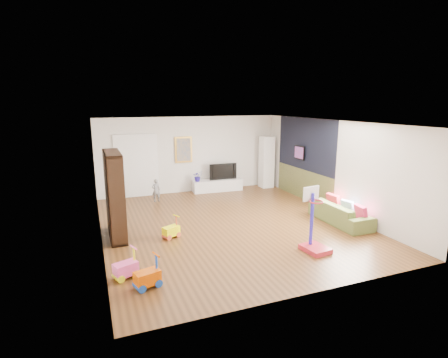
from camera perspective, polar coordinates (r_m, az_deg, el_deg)
name	(u,v)px	position (r m, az deg, el deg)	size (l,w,h in m)	color
floor	(229,224)	(9.47, 0.89, -7.30)	(6.50, 7.50, 0.00)	brown
ceiling	(230,122)	(8.93, 0.94, 9.23)	(6.50, 7.50, 0.00)	white
wall_back	(190,155)	(12.60, -5.55, 3.97)	(6.50, 0.00, 2.70)	silver
wall_front	(316,218)	(5.92, 14.82, -6.24)	(6.50, 0.00, 2.70)	white
wall_left	(98,185)	(8.46, -19.93, -0.96)	(0.00, 7.50, 2.70)	silver
wall_right	(332,166)	(10.74, 17.20, 1.98)	(0.00, 7.50, 2.70)	silver
navy_accent	(305,144)	(11.77, 13.08, 5.56)	(0.01, 3.20, 1.70)	black
olive_wainscot	(303,184)	(12.00, 12.76, -0.85)	(0.01, 3.20, 1.00)	brown
doorway	(137,167)	(12.24, -14.06, 1.98)	(1.45, 0.06, 2.10)	white
painting_back	(184,150)	(12.47, -6.63, 4.78)	(0.62, 0.06, 0.92)	gold
artwork_right	(299,153)	(11.94, 12.21, 4.24)	(0.04, 0.56, 0.46)	#7F3F8C
media_console	(217,185)	(12.80, -1.09, -1.03)	(1.82, 0.46, 0.42)	silver
tall_cabinet	(266,162)	(13.34, 6.94, 2.77)	(0.45, 0.45, 1.95)	white
bookshelf	(115,195)	(8.70, -17.43, -2.54)	(0.37, 1.42, 2.07)	black
sofa	(340,213)	(9.95, 18.45, -5.29)	(1.89, 0.74, 0.55)	#59682F
basketball_hoop	(317,220)	(7.83, 14.93, -6.53)	(0.49, 0.60, 1.43)	#B62331
ride_on_yellow	(171,227)	(8.55, -8.65, -7.81)	(0.39, 0.24, 0.52)	#F8FA00
ride_on_orange	(147,272)	(6.46, -12.46, -14.65)	(0.44, 0.27, 0.58)	#DF5200
ride_on_pink	(125,264)	(6.88, -15.81, -13.19)	(0.42, 0.26, 0.57)	#FF55AB
child	(156,190)	(11.61, -11.04, -1.84)	(0.28, 0.18, 0.76)	slate
tv	(222,171)	(12.81, -0.29, 1.31)	(1.03, 0.14, 0.59)	black
vase_plant	(198,176)	(12.46, -4.30, 0.47)	(0.35, 0.30, 0.38)	navy
pillow_left	(361,213)	(9.59, 21.47, -5.19)	(0.11, 0.41, 0.41)	#C02352
pillow_center	(348,207)	(10.02, 19.53, -4.30)	(0.10, 0.36, 0.36)	white
pillow_right	(333,201)	(10.46, 17.40, -3.44)	(0.11, 0.41, 0.41)	red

